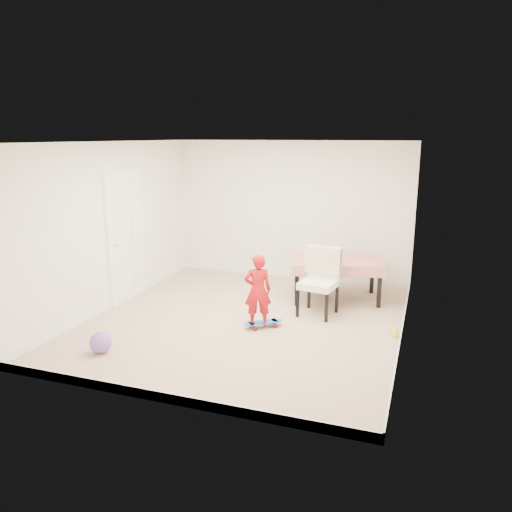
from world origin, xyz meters
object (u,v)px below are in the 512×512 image
(dining_chair, at_px, (318,282))
(balloon, at_px, (101,342))
(child, at_px, (258,293))
(skateboard, at_px, (263,324))
(dining_table, at_px, (336,279))

(dining_chair, relative_size, balloon, 3.70)
(dining_chair, xyz_separation_m, child, (-0.68, -0.82, 0.01))
(skateboard, xyz_separation_m, child, (-0.06, -0.05, 0.49))
(dining_chair, distance_m, skateboard, 1.10)
(skateboard, distance_m, balloon, 2.24)
(child, bearing_deg, skateboard, -163.99)
(skateboard, xyz_separation_m, balloon, (-1.67, -1.50, 0.10))
(dining_chair, relative_size, skateboard, 1.80)
(dining_table, distance_m, child, 1.86)
(balloon, bearing_deg, dining_table, 52.23)
(dining_table, height_order, skateboard, dining_table)
(balloon, bearing_deg, dining_chair, 44.74)
(dining_chair, distance_m, child, 1.07)
(dining_table, relative_size, balloon, 5.32)
(child, distance_m, balloon, 2.19)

